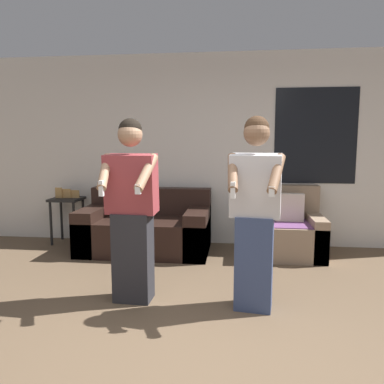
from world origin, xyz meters
The scene contains 7 objects.
ground_plane centered at (0.00, 0.00, 0.00)m, with size 14.00×14.00×0.00m, color brown.
wall_back centered at (0.02, 3.08, 1.35)m, with size 6.98×0.07×2.70m.
couch centered at (-0.93, 2.56, 0.29)m, with size 1.70×0.95×0.82m.
armchair centered at (0.97, 2.62, 0.31)m, with size 0.84×0.84×0.89m.
side_table centered at (-2.17, 2.82, 0.55)m, with size 0.43×0.40×0.82m.
person_left centered at (-0.66, 0.96, 0.84)m, with size 0.52×0.48×1.68m.
person_right centered at (0.44, 0.91, 0.86)m, with size 0.49×0.51×1.69m.
Camera 1 is at (0.28, -2.29, 1.46)m, focal length 35.00 mm.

